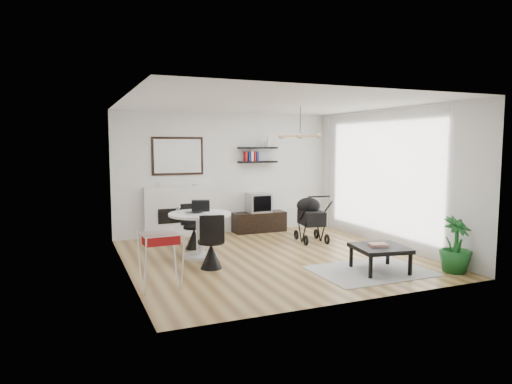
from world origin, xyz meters
name	(u,v)px	position (x,y,z in m)	size (l,w,h in m)	color
floor	(272,257)	(0.00, 0.00, 0.00)	(5.00, 5.00, 0.00)	brown
ceiling	(273,103)	(0.00, 0.00, 2.70)	(5.00, 5.00, 0.00)	white
wall_back	(226,173)	(0.00, 2.50, 1.35)	(5.00, 5.00, 0.00)	white
wall_left	(125,187)	(-2.50, 0.00, 1.35)	(5.00, 5.00, 0.00)	white
wall_right	(388,178)	(2.50, 0.00, 1.35)	(5.00, 5.00, 0.00)	white
sheer_curtain	(378,177)	(2.40, 0.20, 1.35)	(0.04, 3.60, 2.60)	white
fireplace	(179,205)	(-1.10, 2.42, 0.69)	(1.50, 0.17, 2.16)	white
shelf_lower	(258,162)	(0.72, 2.37, 1.60)	(0.90, 0.25, 0.04)	black
shelf_upper	(258,148)	(0.72, 2.37, 1.92)	(0.90, 0.25, 0.04)	black
pendant_lamp	(300,136)	(0.70, 0.30, 2.15)	(0.90, 0.90, 0.10)	tan
tv_console	(259,222)	(0.72, 2.28, 0.23)	(1.21, 0.42, 0.45)	black
crt_tv	(259,203)	(0.70, 2.27, 0.68)	(0.51, 0.44, 0.44)	#AFAFB1
dining_table	(200,228)	(-1.19, 0.46, 0.53)	(1.10, 1.10, 0.80)	white
laptop	(196,213)	(-1.28, 0.41, 0.82)	(0.34, 0.22, 0.03)	black
black_bag	(201,206)	(-1.11, 0.69, 0.90)	(0.32, 0.19, 0.19)	black
newspaper	(212,213)	(-1.00, 0.34, 0.81)	(0.31, 0.25, 0.01)	white
drinking_glass	(178,210)	(-1.53, 0.65, 0.85)	(0.05, 0.05, 0.09)	white
chair_far	(194,235)	(-1.11, 1.20, 0.27)	(0.42, 0.44, 0.86)	black
chair_near	(211,251)	(-1.22, -0.31, 0.28)	(0.45, 0.46, 0.90)	black
drying_rack	(161,260)	(-2.18, -1.10, 0.43)	(0.56, 0.53, 0.81)	white
stroller	(310,220)	(1.30, 0.94, 0.43)	(0.62, 0.87, 1.01)	black
rug	(371,271)	(1.07, -1.43, 0.01)	(1.80, 1.30, 0.01)	#A8A8A8
coffee_table	(380,249)	(1.18, -1.49, 0.36)	(0.88, 0.88, 0.40)	black
magazines	(378,245)	(1.16, -1.47, 0.43)	(0.27, 0.21, 0.04)	#C04930
potted_plant	(456,245)	(2.25, -1.97, 0.44)	(0.49, 0.49, 0.87)	#195A20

